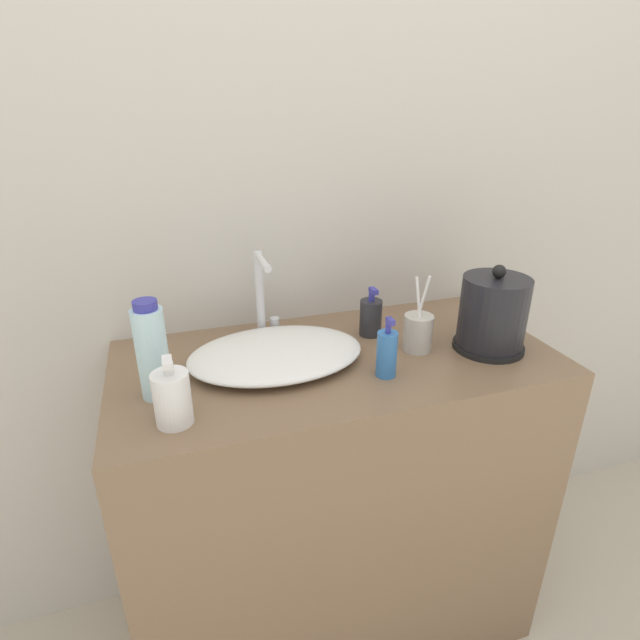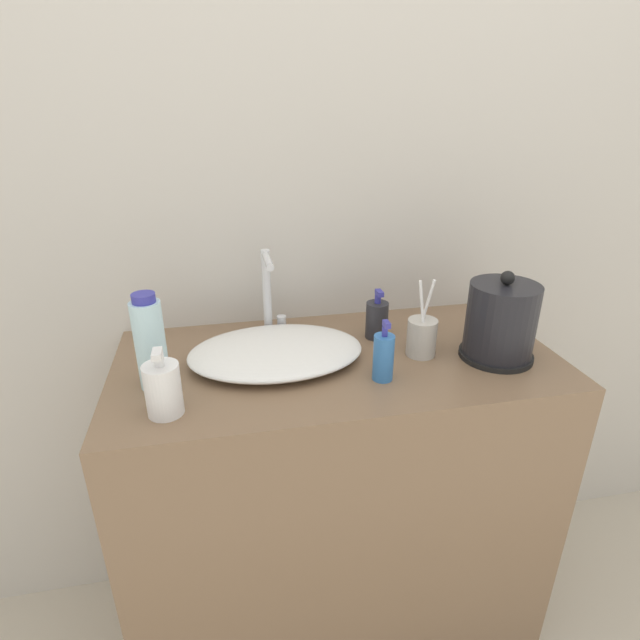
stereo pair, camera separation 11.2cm
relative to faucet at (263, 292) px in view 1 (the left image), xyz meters
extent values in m
cube|color=beige|center=(0.14, 0.11, 0.30)|extent=(6.00, 0.04, 2.60)
cube|color=brown|center=(0.14, -0.17, -0.56)|extent=(1.03, 0.51, 0.88)
ellipsoid|color=white|center=(0.00, -0.15, -0.10)|extent=(0.40, 0.28, 0.05)
cylinder|color=silver|center=(0.00, 0.01, -0.01)|extent=(0.02, 0.02, 0.22)
cylinder|color=silver|center=(0.00, -0.04, 0.09)|extent=(0.02, 0.11, 0.02)
cylinder|color=silver|center=(0.03, 0.01, -0.10)|extent=(0.02, 0.02, 0.04)
cylinder|color=black|center=(0.50, -0.24, -0.11)|extent=(0.17, 0.17, 0.01)
cylinder|color=black|center=(0.50, -0.24, -0.03)|extent=(0.16, 0.16, 0.18)
sphere|color=black|center=(0.50, -0.24, 0.08)|extent=(0.03, 0.03, 0.03)
cylinder|color=#B7B2A8|center=(0.33, -0.19, -0.08)|extent=(0.07, 0.07, 0.09)
cylinder|color=white|center=(0.33, -0.20, -0.01)|extent=(0.02, 0.02, 0.15)
cylinder|color=white|center=(0.34, -0.18, -0.01)|extent=(0.03, 0.03, 0.15)
cylinder|color=#3370B7|center=(0.21, -0.28, -0.07)|extent=(0.04, 0.04, 0.10)
cylinder|color=#333399|center=(0.21, -0.28, 0.00)|extent=(0.01, 0.01, 0.02)
cube|color=#333399|center=(0.21, -0.29, 0.01)|extent=(0.01, 0.02, 0.01)
cylinder|color=white|center=(-0.24, -0.32, -0.07)|extent=(0.07, 0.07, 0.10)
cylinder|color=white|center=(-0.24, -0.32, 0.00)|extent=(0.02, 0.02, 0.02)
cube|color=white|center=(-0.24, -0.33, 0.02)|extent=(0.02, 0.04, 0.01)
cylinder|color=#28282D|center=(0.26, -0.08, -0.07)|extent=(0.06, 0.06, 0.09)
cylinder|color=#333399|center=(0.26, -0.08, -0.01)|extent=(0.02, 0.02, 0.02)
cube|color=#333399|center=(0.26, -0.09, 0.00)|extent=(0.01, 0.03, 0.01)
cylinder|color=silver|center=(-0.27, -0.21, -0.02)|extent=(0.06, 0.06, 0.19)
cylinder|color=#333399|center=(-0.27, -0.21, 0.08)|extent=(0.05, 0.05, 0.02)
camera|label=1|loc=(-0.22, -1.14, 0.43)|focal=28.00mm
camera|label=2|loc=(-0.11, -1.17, 0.43)|focal=28.00mm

